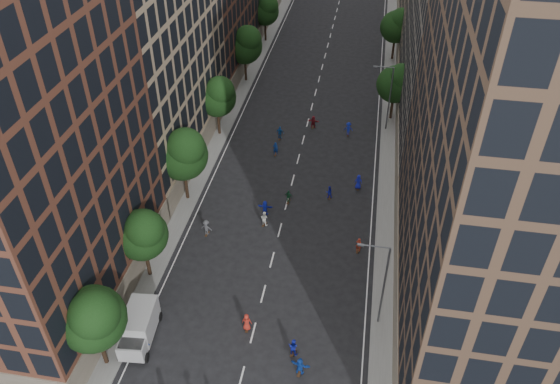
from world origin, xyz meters
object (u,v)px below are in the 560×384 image
at_px(streetlamp_far, 388,95).
at_px(skater_2, 293,347).
at_px(cargo_van, 139,327).
at_px(streetlamp_near, 382,282).

xyz_separation_m(streetlamp_far, skater_2, (-6.63, -37.48, -4.32)).
bearing_deg(streetlamp_far, cargo_van, -117.28).
bearing_deg(skater_2, streetlamp_far, -82.23).
bearing_deg(cargo_van, skater_2, -2.17).
relative_size(streetlamp_far, cargo_van, 1.67).
xyz_separation_m(streetlamp_near, streetlamp_far, (0.00, 33.00, 0.00)).
bearing_deg(skater_2, cargo_van, 20.80).
bearing_deg(streetlamp_far, streetlamp_near, -90.00).
xyz_separation_m(cargo_van, skater_2, (13.05, 0.68, -0.62)).
relative_size(streetlamp_near, skater_2, 5.36).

